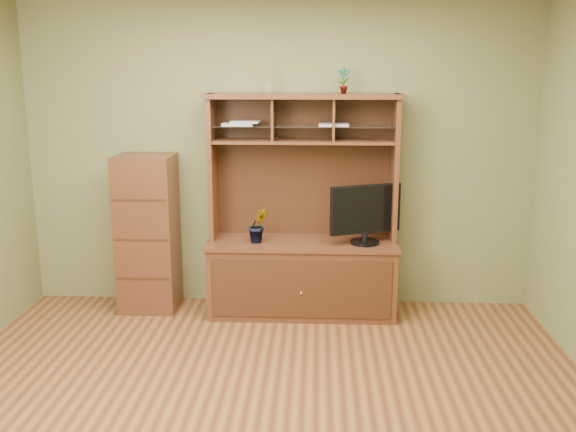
{
  "coord_description": "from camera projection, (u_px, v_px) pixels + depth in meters",
  "views": [
    {
      "loc": [
        0.35,
        -3.64,
        2.11
      ],
      "look_at": [
        0.12,
        1.2,
        0.99
      ],
      "focal_mm": 40.0,
      "sensor_mm": 36.0,
      "label": 1
    }
  ],
  "objects": [
    {
      "name": "media_hutch",
      "position": [
        302.0,
        254.0,
        5.59
      ],
      "size": [
        1.66,
        0.61,
        1.9
      ],
      "color": "#422013",
      "rests_on": "room"
    },
    {
      "name": "magazines",
      "position": [
        271.0,
        124.0,
        5.42
      ],
      "size": [
        1.07,
        0.21,
        0.04
      ],
      "color": "#ACABB0",
      "rests_on": "media_hutch"
    },
    {
      "name": "side_cabinet",
      "position": [
        148.0,
        233.0,
        5.64
      ],
      "size": [
        0.49,
        0.45,
        1.38
      ],
      "color": "#422013",
      "rests_on": "room"
    },
    {
      "name": "room",
      "position": [
        257.0,
        201.0,
        3.73
      ],
      "size": [
        4.54,
        4.04,
        2.74
      ],
      "color": "#563018",
      "rests_on": "ground"
    },
    {
      "name": "reed_diffuser",
      "position": [
        267.0,
        80.0,
        5.34
      ],
      "size": [
        0.06,
        0.06,
        0.28
      ],
      "color": "silver",
      "rests_on": "media_hutch"
    },
    {
      "name": "orchid_plant",
      "position": [
        258.0,
        225.0,
        5.46
      ],
      "size": [
        0.2,
        0.18,
        0.31
      ],
      "primitive_type": "imported",
      "rotation": [
        0.0,
        0.0,
        0.34
      ],
      "color": "#2C6020",
      "rests_on": "media_hutch"
    },
    {
      "name": "monitor",
      "position": [
        365.0,
        213.0,
        5.39
      ],
      "size": [
        0.61,
        0.29,
        0.51
      ],
      "rotation": [
        0.0,
        0.0,
        0.39
      ],
      "color": "black",
      "rests_on": "media_hutch"
    },
    {
      "name": "top_plant",
      "position": [
        343.0,
        80.0,
        5.31
      ],
      "size": [
        0.11,
        0.08,
        0.21
      ],
      "primitive_type": "imported",
      "rotation": [
        0.0,
        0.0,
        0.01
      ],
      "color": "#306423",
      "rests_on": "media_hutch"
    }
  ]
}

